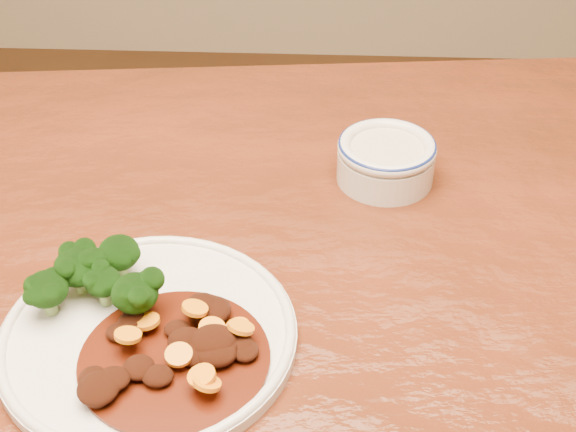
{
  "coord_description": "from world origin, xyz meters",
  "views": [
    {
      "loc": [
        0.09,
        -0.51,
        1.25
      ],
      "look_at": [
        0.06,
        0.1,
        0.77
      ],
      "focal_mm": 50.0,
      "sensor_mm": 36.0,
      "label": 1
    }
  ],
  "objects": [
    {
      "name": "dip_bowl",
      "position": [
        0.16,
        0.2,
        0.78
      ],
      "size": [
        0.1,
        0.1,
        0.05
      ],
      "rotation": [
        0.0,
        0.0,
        -0.15
      ],
      "color": "silver",
      "rests_on": "dining_table"
    },
    {
      "name": "dining_table",
      "position": [
        0.0,
        0.0,
        0.67
      ],
      "size": [
        1.58,
        1.05,
        0.75
      ],
      "rotation": [
        0.0,
        0.0,
        0.1
      ],
      "color": "#5E2310",
      "rests_on": "ground"
    },
    {
      "name": "dinner_plate",
      "position": [
        -0.05,
        -0.05,
        0.76
      ],
      "size": [
        0.25,
        0.25,
        0.02
      ],
      "rotation": [
        0.0,
        0.0,
        0.27
      ],
      "color": "silver",
      "rests_on": "dining_table"
    },
    {
      "name": "mince_stew",
      "position": [
        -0.02,
        -0.08,
        0.77
      ],
      "size": [
        0.15,
        0.15,
        0.03
      ],
      "color": "#421207",
      "rests_on": "dinner_plate"
    },
    {
      "name": "broccoli_florets",
      "position": [
        -0.1,
        -0.01,
        0.79
      ],
      "size": [
        0.11,
        0.09,
        0.04
      ],
      "color": "#7BA454",
      "rests_on": "dinner_plate"
    }
  ]
}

